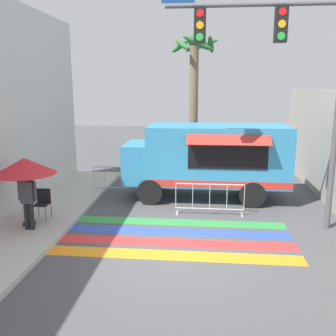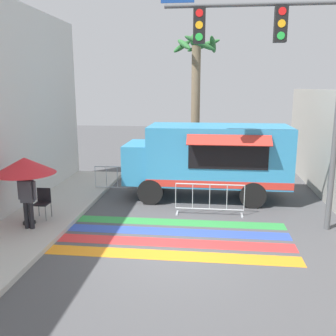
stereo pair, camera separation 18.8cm
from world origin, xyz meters
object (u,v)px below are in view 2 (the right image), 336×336
(vendor_person, at_px, (27,197))
(palm_tree, at_px, (196,84))
(patio_umbrella, at_px, (25,166))
(barricade_front, at_px, (210,199))
(barricade_side, at_px, (117,180))
(food_truck, at_px, (206,156))
(traffic_signal_pole, at_px, (282,61))
(folding_chair, at_px, (43,200))

(vendor_person, height_order, palm_tree, palm_tree)
(patio_umbrella, height_order, barricade_front, patio_umbrella)
(patio_umbrella, xyz_separation_m, barricade_side, (1.62, 4.04, -1.36))
(barricade_front, xyz_separation_m, palm_tree, (-0.73, 5.70, 3.63))
(barricade_side, height_order, palm_tree, palm_tree)
(patio_umbrella, height_order, palm_tree, palm_tree)
(barricade_front, distance_m, barricade_side, 4.23)
(barricade_side, distance_m, palm_tree, 5.76)
(patio_umbrella, distance_m, barricade_front, 5.66)
(food_truck, relative_size, traffic_signal_pole, 0.90)
(folding_chair, xyz_separation_m, barricade_side, (1.42, 3.49, -0.18))
(traffic_signal_pole, height_order, palm_tree, traffic_signal_pole)
(barricade_front, bearing_deg, palm_tree, 97.28)
(traffic_signal_pole, distance_m, folding_chair, 7.94)
(folding_chair, distance_m, vendor_person, 0.97)
(palm_tree, bearing_deg, folding_chair, -121.65)
(palm_tree, bearing_deg, vendor_person, -118.64)
(folding_chair, height_order, barricade_front, folding_chair)
(patio_umbrella, distance_m, barricade_side, 4.56)
(patio_umbrella, xyz_separation_m, barricade_front, (5.20, 1.78, -1.35))
(folding_chair, bearing_deg, barricade_side, 52.97)
(folding_chair, height_order, palm_tree, palm_tree)
(folding_chair, relative_size, palm_tree, 0.14)
(vendor_person, bearing_deg, barricade_front, 27.11)
(folding_chair, relative_size, vendor_person, 0.55)
(traffic_signal_pole, bearing_deg, folding_chair, -177.05)
(vendor_person, relative_size, palm_tree, 0.26)
(traffic_signal_pole, bearing_deg, palm_tree, 111.28)
(vendor_person, bearing_deg, palm_tree, 65.39)
(traffic_signal_pole, bearing_deg, food_truck, 126.19)
(barricade_front, relative_size, palm_tree, 0.35)
(vendor_person, bearing_deg, traffic_signal_pole, 14.39)
(food_truck, height_order, patio_umbrella, food_truck)
(food_truck, distance_m, vendor_person, 6.29)
(vendor_person, bearing_deg, folding_chair, 93.86)
(traffic_signal_pole, bearing_deg, barricade_front, 154.31)
(vendor_person, bearing_deg, food_truck, 43.60)
(barricade_front, bearing_deg, patio_umbrella, -161.08)
(food_truck, height_order, barricade_front, food_truck)
(folding_chair, bearing_deg, food_truck, 17.78)
(barricade_front, bearing_deg, food_truck, 95.29)
(patio_umbrella, distance_m, folding_chair, 1.31)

